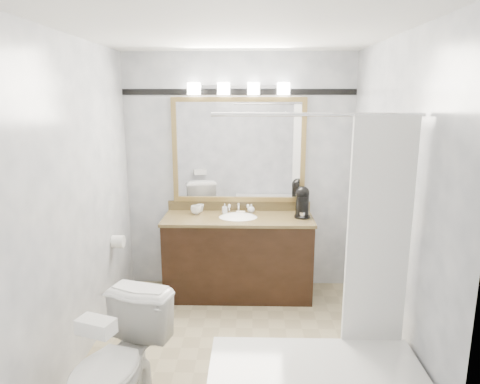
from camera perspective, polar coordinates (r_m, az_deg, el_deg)
name	(u,v)px	position (r m, az deg, el deg)	size (l,w,h in m)	color
room	(234,204)	(3.29, -0.78, -1.56)	(2.42, 2.62, 2.52)	tan
vanity	(238,255)	(4.51, -0.25, -8.34)	(1.53, 0.58, 0.97)	black
mirror	(239,150)	(4.51, -0.16, 5.56)	(1.40, 0.04, 1.10)	#A7884B
vanity_light_bar	(239,88)	(4.42, -0.19, 13.64)	(1.02, 0.14, 0.12)	silver
accent_stripe	(239,92)	(4.48, -0.16, 13.20)	(2.40, 0.01, 0.06)	black
tp_roll	(118,241)	(4.28, -15.94, -6.35)	(0.12, 0.12, 0.11)	white
toilet	(117,368)	(2.99, -16.11, -21.57)	(0.45, 0.79, 0.81)	white
tissue_box	(96,326)	(2.54, -18.64, -16.61)	(0.20, 0.11, 0.08)	white
coffee_maker	(302,201)	(4.41, 8.32, -1.20)	(0.16, 0.21, 0.31)	black
cup_left	(196,210)	(4.50, -5.87, -2.39)	(0.11, 0.11, 0.09)	white
cup_right	(200,208)	(4.60, -5.34, -2.14)	(0.08, 0.08, 0.08)	white
soap_bottle_a	(225,209)	(4.50, -2.06, -2.21)	(0.05, 0.05, 0.10)	white
soap_bottle_b	(251,208)	(4.53, 1.51, -2.19)	(0.07, 0.07, 0.09)	white
soap_bar	(241,213)	(4.49, 0.08, -2.77)	(0.09, 0.06, 0.03)	beige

